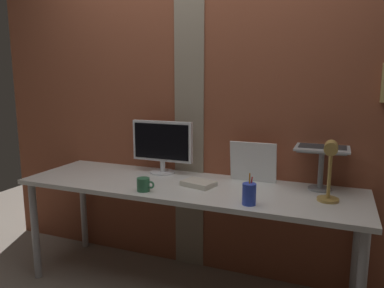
% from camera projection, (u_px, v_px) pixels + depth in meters
% --- Properties ---
extents(ground_plane, '(6.00, 6.00, 0.00)m').
position_uv_depth(ground_plane, '(187.00, 287.00, 2.51)').
color(ground_plane, gray).
extents(brick_wall_back, '(3.55, 0.16, 2.57)m').
position_uv_depth(brick_wall_back, '(207.00, 96.00, 2.63)').
color(brick_wall_back, brown).
rests_on(brick_wall_back, ground_plane).
extents(desk, '(2.21, 0.65, 0.73)m').
position_uv_depth(desk, '(186.00, 194.00, 2.39)').
color(desk, white).
rests_on(desk, ground_plane).
extents(monitor, '(0.46, 0.18, 0.38)m').
position_uv_depth(monitor, '(162.00, 144.00, 2.62)').
color(monitor, white).
rests_on(monitor, desk).
extents(laptop_stand, '(0.28, 0.22, 0.25)m').
position_uv_depth(laptop_stand, '(321.00, 163.00, 2.24)').
color(laptop_stand, gray).
rests_on(laptop_stand, desk).
extents(laptop, '(0.32, 0.29, 0.21)m').
position_uv_depth(laptop, '(323.00, 139.00, 2.27)').
color(laptop, '#ADB2B7').
rests_on(laptop, laptop_stand).
extents(whiteboard_panel, '(0.31, 0.06, 0.27)m').
position_uv_depth(whiteboard_panel, '(253.00, 162.00, 2.42)').
color(whiteboard_panel, white).
rests_on(whiteboard_panel, desk).
extents(desk_lamp, '(0.12, 0.20, 0.35)m').
position_uv_depth(desk_lamp, '(330.00, 165.00, 1.97)').
color(desk_lamp, tan).
rests_on(desk_lamp, desk).
extents(pen_cup, '(0.07, 0.07, 0.18)m').
position_uv_depth(pen_cup, '(249.00, 194.00, 1.99)').
color(pen_cup, blue).
rests_on(pen_cup, desk).
extents(coffee_mug, '(0.11, 0.08, 0.08)m').
position_uv_depth(coffee_mug, '(144.00, 185.00, 2.23)').
color(coffee_mug, '#33724C').
rests_on(coffee_mug, desk).
extents(paper_clutter_stack, '(0.23, 0.19, 0.03)m').
position_uv_depth(paper_clutter_stack, '(199.00, 183.00, 2.34)').
color(paper_clutter_stack, silver).
rests_on(paper_clutter_stack, desk).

